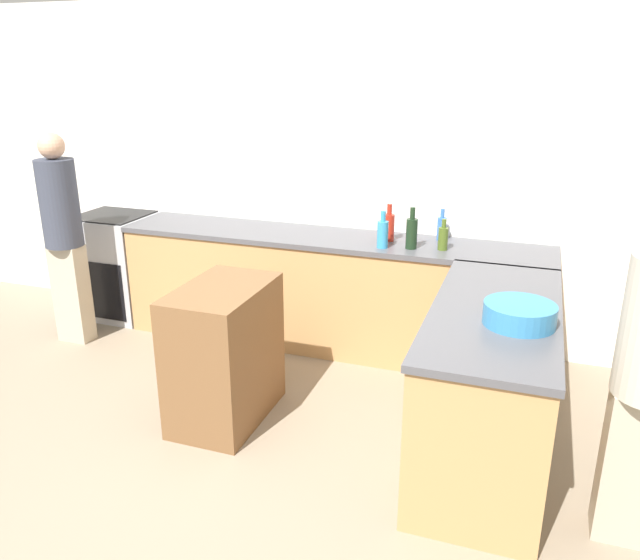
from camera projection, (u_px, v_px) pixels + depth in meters
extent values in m
plane|color=gray|center=(192.00, 513.00, 3.22)|extent=(14.00, 14.00, 0.00)
cube|color=white|center=(342.00, 174.00, 5.02)|extent=(8.00, 0.06, 2.70)
cube|color=tan|center=(329.00, 293.00, 5.02)|extent=(3.38, 0.60, 0.88)
cube|color=#4C4C51|center=(329.00, 238.00, 4.87)|extent=(3.41, 0.63, 0.04)
cube|color=tan|center=(488.00, 386.00, 3.59)|extent=(0.66, 1.67, 0.88)
cube|color=#4C4C51|center=(496.00, 312.00, 3.44)|extent=(0.69, 1.70, 0.04)
cube|color=#ADADB2|center=(117.00, 265.00, 5.66)|extent=(0.64, 0.60, 0.92)
cube|color=black|center=(97.00, 291.00, 5.43)|extent=(0.54, 0.01, 0.51)
cube|color=black|center=(112.00, 215.00, 5.51)|extent=(0.59, 0.55, 0.01)
cube|color=brown|center=(225.00, 354.00, 3.97)|extent=(0.49, 0.79, 0.90)
cylinder|color=teal|center=(520.00, 314.00, 3.20)|extent=(0.37, 0.37, 0.11)
cylinder|color=black|center=(412.00, 234.00, 4.50)|extent=(0.08, 0.08, 0.22)
cylinder|color=black|center=(413.00, 213.00, 4.45)|extent=(0.04, 0.04, 0.09)
cylinder|color=#338CBF|center=(383.00, 235.00, 4.53)|extent=(0.08, 0.08, 0.20)
cylinder|color=#338CBF|center=(383.00, 216.00, 4.48)|extent=(0.04, 0.04, 0.08)
cylinder|color=#386BB7|center=(442.00, 229.00, 4.73)|extent=(0.07, 0.07, 0.17)
cylinder|color=#386BB7|center=(443.00, 213.00, 4.69)|extent=(0.03, 0.03, 0.07)
cylinder|color=#475B1E|center=(443.00, 239.00, 4.48)|extent=(0.07, 0.07, 0.16)
cylinder|color=#475B1E|center=(444.00, 223.00, 4.44)|extent=(0.03, 0.03, 0.06)
cylinder|color=red|center=(389.00, 228.00, 4.71)|extent=(0.08, 0.08, 0.20)
cylinder|color=red|center=(390.00, 209.00, 4.66)|extent=(0.04, 0.04, 0.08)
cube|color=#ADA38E|center=(72.00, 293.00, 5.12)|extent=(0.27, 0.16, 0.82)
cylinder|color=#383D4C|center=(59.00, 203.00, 4.87)|extent=(0.30, 0.30, 0.69)
sphere|color=tan|center=(51.00, 146.00, 4.72)|extent=(0.20, 0.20, 0.20)
cube|color=#ADA38E|center=(639.00, 467.00, 2.94)|extent=(0.33, 0.20, 0.78)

